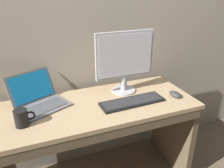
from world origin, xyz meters
The scene contains 6 objects.
desk centered at (0.00, -0.01, 0.51)m, with size 1.41×0.59×0.75m.
laptop_space_gray centered at (-0.40, 0.14, 0.80)m, with size 0.43×0.42×0.22m.
external_monitor centered at (0.25, 0.12, 1.02)m, with size 0.46×0.19×0.48m.
wired_keyboard centered at (0.23, -0.08, 0.76)m, with size 0.48×0.16×0.02m.
computer_mouse centered at (0.58, -0.10, 0.77)m, with size 0.07×0.11×0.04m, color #38383D.
coffee_mug centered at (-0.52, -0.09, 0.81)m, with size 0.12×0.08×0.11m.
Camera 1 is at (-0.44, -1.36, 1.55)m, focal length 36.31 mm.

